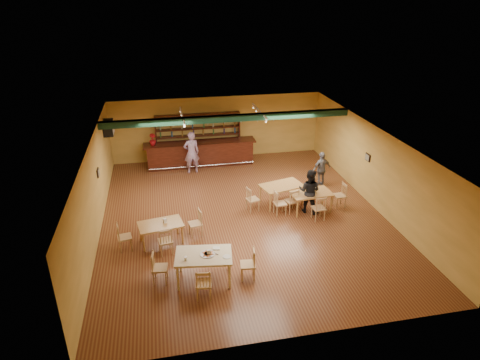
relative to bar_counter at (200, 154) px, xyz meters
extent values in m
plane|color=#5A2C19|center=(0.96, -5.15, -0.56)|extent=(12.00, 12.00, 0.00)
cube|color=black|center=(0.96, -2.35, 2.31)|extent=(10.00, 0.30, 0.25)
cube|color=white|center=(-0.84, -1.75, 2.38)|extent=(0.05, 2.50, 0.05)
cube|color=white|center=(2.36, -1.75, 2.38)|extent=(0.05, 2.50, 0.05)
cube|color=white|center=(-3.84, -0.95, 1.79)|extent=(0.34, 0.70, 0.48)
cube|color=black|center=(-4.01, -4.15, 1.14)|extent=(0.04, 0.34, 0.28)
cube|color=black|center=(5.93, -4.65, 1.14)|extent=(0.04, 0.34, 0.28)
cube|color=#32120A|center=(0.00, 0.00, 0.00)|extent=(5.16, 0.85, 1.13)
cube|color=#32120A|center=(0.00, 0.63, 0.57)|extent=(3.99, 0.40, 2.28)
imported|color=#B61019|center=(-2.13, 0.00, 0.83)|extent=(0.38, 0.38, 0.53)
cube|color=#AE7E3D|center=(2.59, -4.53, -0.17)|extent=(1.75, 1.30, 0.78)
cube|color=#AE7E3D|center=(-2.00, -6.38, -0.22)|extent=(1.52, 1.06, 0.70)
cube|color=#AE7E3D|center=(3.49, -5.27, -0.19)|extent=(1.55, 1.00, 0.75)
cube|color=beige|center=(-0.87, -8.57, -0.15)|extent=(1.68, 1.21, 0.84)
cylinder|color=silver|center=(-0.75, -8.57, 0.28)|extent=(0.55, 0.55, 0.01)
cylinder|color=#EAE5C6|center=(-1.37, -8.74, 0.33)|extent=(0.08, 0.08, 0.11)
cube|color=white|center=(-0.47, -8.35, 0.29)|extent=(0.22, 0.18, 0.03)
cube|color=silver|center=(-0.59, -8.51, 0.29)|extent=(0.27, 0.31, 0.00)
cylinder|color=white|center=(-0.25, -8.79, 0.28)|extent=(0.25, 0.25, 0.01)
imported|color=#7C4699|center=(-0.47, -0.83, 0.39)|extent=(0.76, 0.55, 1.92)
imported|color=black|center=(3.39, -5.33, 0.27)|extent=(1.03, 0.99, 1.68)
imported|color=slate|center=(4.69, -3.27, 0.18)|extent=(0.93, 0.57, 1.48)
camera|label=1|loc=(-1.77, -18.17, 6.92)|focal=31.12mm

